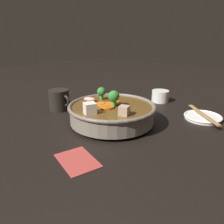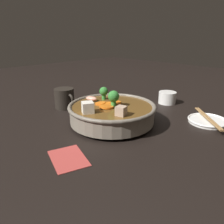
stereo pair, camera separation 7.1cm
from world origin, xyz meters
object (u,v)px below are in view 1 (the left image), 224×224
(dark_mug, at_px, (59,100))
(chopsticks_pair, at_px, (203,114))
(tea_cup, at_px, (160,96))
(stirfry_bowl, at_px, (112,112))
(side_saucer, at_px, (203,117))

(dark_mug, xyz_separation_m, chopsticks_pair, (0.47, 0.25, -0.02))
(tea_cup, distance_m, chopsticks_pair, 0.23)
(stirfry_bowl, xyz_separation_m, tea_cup, (0.01, 0.32, -0.02))
(side_saucer, xyz_separation_m, dark_mug, (-0.47, -0.25, 0.03))
(side_saucer, height_order, chopsticks_pair, chopsticks_pair)
(chopsticks_pair, bearing_deg, side_saucer, 90.00)
(stirfry_bowl, bearing_deg, chopsticks_pair, 46.80)
(tea_cup, bearing_deg, chopsticks_pair, -23.11)
(tea_cup, bearing_deg, stirfry_bowl, -91.14)
(side_saucer, height_order, dark_mug, dark_mug)
(stirfry_bowl, xyz_separation_m, chopsticks_pair, (0.22, 0.23, -0.03))
(stirfry_bowl, distance_m, dark_mug, 0.25)
(side_saucer, distance_m, dark_mug, 0.53)
(chopsticks_pair, bearing_deg, dark_mug, -151.42)
(tea_cup, xyz_separation_m, dark_mug, (-0.25, -0.34, 0.01))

